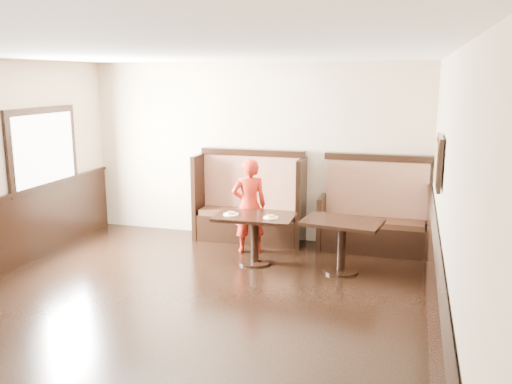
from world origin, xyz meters
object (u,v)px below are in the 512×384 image
at_px(table_main, 255,227).
at_px(booth_main, 250,208).
at_px(booth_neighbor, 374,219).
at_px(table_neighbor, 342,234).
at_px(child, 249,206).

bearing_deg(table_main, booth_main, 108.22).
height_order(booth_neighbor, table_neighbor, booth_neighbor).
distance_m(booth_main, booth_neighbor, 1.95).
relative_size(booth_neighbor, table_main, 1.49).
xyz_separation_m(booth_neighbor, table_main, (-1.56, -1.05, 0.05)).
height_order(booth_main, booth_neighbor, same).
bearing_deg(booth_main, child, -74.36).
bearing_deg(booth_neighbor, table_neighbor, -108.43).
relative_size(table_neighbor, child, 0.78).
bearing_deg(table_neighbor, child, 170.26).
xyz_separation_m(booth_main, child, (0.17, -0.59, 0.18)).
bearing_deg(table_neighbor, booth_main, 154.82).
xyz_separation_m(table_main, table_neighbor, (1.21, -0.01, 0.00)).
bearing_deg(child, table_neighbor, 137.17).
xyz_separation_m(table_main, child, (-0.22, 0.46, 0.18)).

